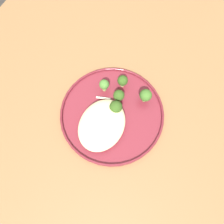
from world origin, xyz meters
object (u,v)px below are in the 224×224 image
seared_scallop_front_small (104,114)px  broccoli_floret_near_rim (119,96)px  broccoli_floret_split_head (116,107)px  seared_scallop_tiny_bay (110,140)px  broccoli_floret_rear_charred (104,85)px  seared_scallop_left_edge (103,125)px  seared_scallop_right_edge (110,106)px  broccoli_floret_tall_stalk (146,95)px  dinner_plate (112,113)px  broccoli_floret_center_pile (123,81)px

seared_scallop_front_small → broccoli_floret_near_rim: 0.07m
broccoli_floret_near_rim → broccoli_floret_split_head: size_ratio=0.90×
seared_scallop_tiny_bay → broccoli_floret_rear_charred: 0.15m
seared_scallop_left_edge → seared_scallop_right_edge: bearing=-175.1°
seared_scallop_right_edge → broccoli_floret_near_rim: broccoli_floret_near_rim is taller
broccoli_floret_near_rim → broccoli_floret_split_head: (0.04, 0.01, 0.00)m
seared_scallop_left_edge → broccoli_floret_near_rim: size_ratio=0.79×
seared_scallop_tiny_bay → broccoli_floret_rear_charred: broccoli_floret_rear_charred is taller
seared_scallop_tiny_bay → broccoli_floret_tall_stalk: bearing=166.1°
dinner_plate → broccoli_floret_rear_charred: broccoli_floret_rear_charred is taller
broccoli_floret_rear_charred → broccoli_floret_tall_stalk: broccoli_floret_tall_stalk is taller
broccoli_floret_near_rim → broccoli_floret_tall_stalk: 0.07m
broccoli_floret_rear_charred → seared_scallop_left_edge: bearing=23.6°
broccoli_floret_near_rim → broccoli_floret_center_pile: size_ratio=1.04×
broccoli_floret_rear_charred → broccoli_floret_near_rim: 0.05m
broccoli_floret_center_pile → broccoli_floret_rear_charred: bearing=-48.9°
seared_scallop_front_small → broccoli_floret_rear_charred: (-0.07, -0.03, 0.02)m
seared_scallop_right_edge → broccoli_floret_tall_stalk: bearing=128.7°
seared_scallop_front_small → broccoli_floret_near_rim: bearing=164.3°
broccoli_floret_near_rim → seared_scallop_left_edge: bearing=-3.4°
seared_scallop_front_small → broccoli_floret_near_rim: size_ratio=0.80×
dinner_plate → broccoli_floret_tall_stalk: 0.11m
seared_scallop_left_edge → broccoli_floret_rear_charred: broccoli_floret_rear_charred is taller
seared_scallop_tiny_bay → dinner_plate: bearing=-158.6°
dinner_plate → broccoli_floret_center_pile: 0.10m
broccoli_floret_center_pile → broccoli_floret_split_head: 0.08m
broccoli_floret_rear_charred → broccoli_floret_center_pile: broccoli_floret_rear_charred is taller
seared_scallop_tiny_bay → seared_scallop_front_small: size_ratio=0.92×
seared_scallop_left_edge → seared_scallop_right_edge: size_ratio=1.14×
broccoli_floret_near_rim → broccoli_floret_split_head: bearing=11.7°
broccoli_floret_center_pile → broccoli_floret_tall_stalk: 0.08m
seared_scallop_right_edge → broccoli_floret_split_head: (0.00, 0.02, 0.02)m
seared_scallop_left_edge → seared_scallop_front_small: 0.03m
broccoli_floret_near_rim → seared_scallop_right_edge: bearing=-18.2°
seared_scallop_right_edge → broccoli_floret_center_pile: bearing=179.4°
broccoli_floret_rear_charred → broccoli_floret_near_rim: (0.01, 0.05, -0.00)m
seared_scallop_right_edge → broccoli_floret_center_pile: (-0.08, 0.00, 0.01)m
seared_scallop_left_edge → broccoli_floret_split_head: bearing=167.3°
broccoli_floret_near_rim → broccoli_floret_rear_charred: bearing=-102.3°
seared_scallop_left_edge → broccoli_floret_rear_charred: 0.11m
broccoli_floret_rear_charred → broccoli_floret_near_rim: size_ratio=1.04×
dinner_plate → broccoli_floret_split_head: bearing=150.6°
broccoli_floret_split_head → broccoli_floret_tall_stalk: 0.09m
seared_scallop_tiny_bay → seared_scallop_left_edge: size_ratio=0.94×
dinner_plate → broccoli_floret_near_rim: broccoli_floret_near_rim is taller
seared_scallop_left_edge → broccoli_floret_center_pile: size_ratio=0.82×
broccoli_floret_tall_stalk → seared_scallop_right_edge: bearing=-51.3°
dinner_plate → seared_scallop_tiny_bay: 0.08m
seared_scallop_right_edge → seared_scallop_left_edge: bearing=4.9°
seared_scallop_left_edge → broccoli_floret_tall_stalk: (-0.12, 0.07, 0.02)m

